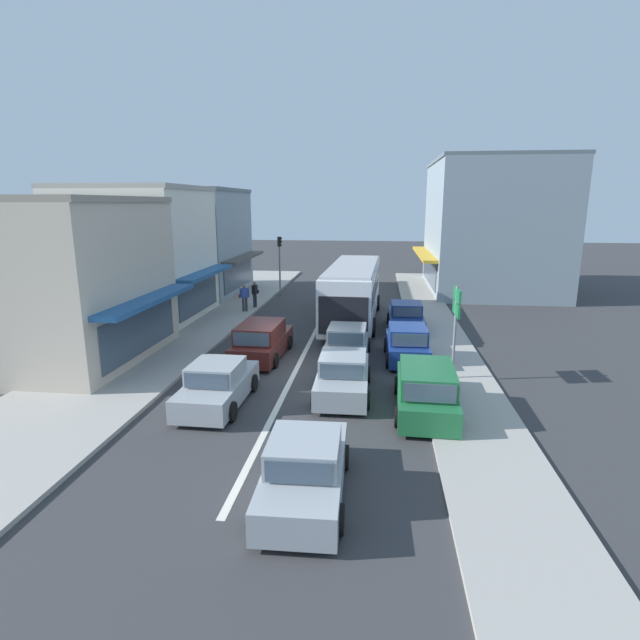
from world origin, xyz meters
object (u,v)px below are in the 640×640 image
city_bus (353,289)px  parked_hatchback_kerb_second (407,344)px  sedan_queue_gap_filler (305,469)px  pedestrian_browsing_midblock (255,293)px  parked_sedan_kerb_third (406,317)px  traffic_light_downstreet (280,256)px  pedestrian_with_handbag_near (244,296)px  sedan_queue_far_back (343,376)px  parked_wagon_kerb_front (426,390)px  sedan_behind_bus_near (218,385)px  wagon_adjacent_lane_lead (262,341)px  directional_road_sign (456,310)px  sedan_behind_bus_mid (347,344)px

city_bus → parked_hatchback_kerb_second: bearing=-68.7°
sedan_queue_gap_filler → city_bus: bearing=89.4°
city_bus → pedestrian_browsing_midblock: size_ratio=6.70×
city_bus → parked_sedan_kerb_third: 3.42m
traffic_light_downstreet → pedestrian_with_handbag_near: size_ratio=2.58×
sedan_queue_far_back → pedestrian_with_handbag_near: (-6.83, 12.34, 0.40)m
parked_wagon_kerb_front → parked_sedan_kerb_third: bearing=90.5°
sedan_queue_far_back → sedan_behind_bus_near: 4.27m
city_bus → traffic_light_downstreet: bearing=126.0°
wagon_adjacent_lane_lead → traffic_light_downstreet: traffic_light_downstreet is taller
sedan_queue_gap_filler → directional_road_sign: (4.39, 8.14, 2.04)m
wagon_adjacent_lane_lead → parked_wagon_kerb_front: same height
sedan_behind_bus_mid → parked_hatchback_kerb_second: bearing=2.7°
parked_wagon_kerb_front → directional_road_sign: 3.82m
parked_sedan_kerb_third → sedan_queue_gap_filler: bearing=-100.9°
sedan_queue_gap_filler → traffic_light_downstreet: size_ratio=1.01×
parked_sedan_kerb_third → pedestrian_browsing_midblock: 10.02m
city_bus → sedan_queue_far_back: 10.95m
wagon_adjacent_lane_lead → pedestrian_with_handbag_near: pedestrian_with_handbag_near is taller
wagon_adjacent_lane_lead → parked_sedan_kerb_third: wagon_adjacent_lane_lead is taller
directional_road_sign → city_bus: bearing=114.9°
sedan_queue_gap_filler → parked_sedan_kerb_third: 16.07m
wagon_adjacent_lane_lead → sedan_behind_bus_mid: bearing=3.0°
city_bus → pedestrian_browsing_midblock: (-6.27, 2.70, -0.81)m
city_bus → pedestrian_with_handbag_near: 6.81m
sedan_behind_bus_near → pedestrian_with_handbag_near: (-2.79, 13.72, 0.40)m
sedan_queue_far_back → parked_sedan_kerb_third: same height
sedan_behind_bus_near → directional_road_sign: directional_road_sign is taller
wagon_adjacent_lane_lead → parked_sedan_kerb_third: bearing=41.5°
parked_wagon_kerb_front → directional_road_sign: directional_road_sign is taller
traffic_light_downstreet → parked_hatchback_kerb_second: bearing=-60.3°
wagon_adjacent_lane_lead → parked_hatchback_kerb_second: wagon_adjacent_lane_lead is taller
sedan_behind_bus_mid → pedestrian_with_handbag_near: size_ratio=2.59×
parked_sedan_kerb_third → pedestrian_browsing_midblock: pedestrian_browsing_midblock is taller
directional_road_sign → parked_wagon_kerb_front: bearing=-112.6°
traffic_light_downstreet → pedestrian_browsing_midblock: 5.41m
parked_sedan_kerb_third → sedan_behind_bus_near: bearing=-121.7°
parked_hatchback_kerb_second → directional_road_sign: bearing=-55.5°
parked_wagon_kerb_front → directional_road_sign: size_ratio=1.26×
parked_wagon_kerb_front → traffic_light_downstreet: traffic_light_downstreet is taller
city_bus → parked_wagon_kerb_front: size_ratio=2.40×
pedestrian_browsing_midblock → city_bus: bearing=-23.3°
sedan_behind_bus_near → traffic_light_downstreet: size_ratio=1.01×
sedan_behind_bus_mid → traffic_light_downstreet: 15.92m
sedan_behind_bus_near → directional_road_sign: size_ratio=1.17×
sedan_queue_far_back → wagon_adjacent_lane_lead: 5.35m
city_bus → pedestrian_with_handbag_near: city_bus is taller
city_bus → parked_hatchback_kerb_second: 7.37m
sedan_queue_gap_filler → directional_road_sign: size_ratio=1.18×
parked_sedan_kerb_third → pedestrian_with_handbag_near: bearing=163.0°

